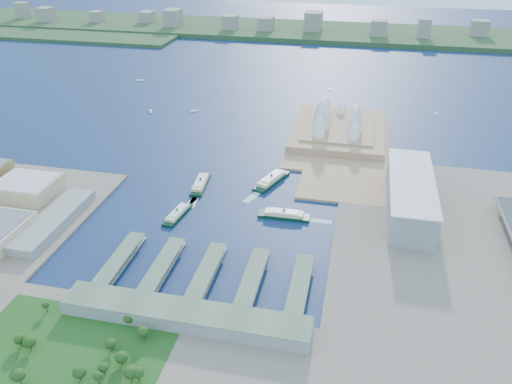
% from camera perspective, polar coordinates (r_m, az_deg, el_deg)
% --- Properties ---
extents(ground, '(3000.00, 3000.00, 0.00)m').
position_cam_1_polar(ground, '(517.89, -4.63, -4.36)').
color(ground, '#0D1A40').
rests_on(ground, ground).
extents(east_land, '(240.00, 500.00, 3.00)m').
position_cam_1_polar(east_land, '(471.84, 23.11, -10.63)').
color(east_land, gray).
rests_on(east_land, ground).
extents(peninsula, '(135.00, 220.00, 3.00)m').
position_cam_1_polar(peninsula, '(729.13, 9.44, 5.89)').
color(peninsula, tan).
rests_on(peninsula, ground).
extents(far_shore, '(2200.00, 260.00, 12.00)m').
position_cam_1_polar(far_shore, '(1424.98, 7.11, 17.72)').
color(far_shore, '#2D4926').
rests_on(far_shore, ground).
extents(opera_house, '(134.00, 180.00, 58.00)m').
position_cam_1_polar(opera_house, '(736.60, 9.55, 8.69)').
color(opera_house, white).
rests_on(opera_house, peninsula).
extents(toaster_building, '(45.00, 155.00, 35.00)m').
position_cam_1_polar(toaster_building, '(561.51, 17.18, -0.38)').
color(toaster_building, gray).
rests_on(toaster_building, east_land).
extents(ferry_wharves, '(184.00, 90.00, 9.30)m').
position_cam_1_polar(ferry_wharves, '(453.92, -5.65, -9.20)').
color(ferry_wharves, '#53654D').
rests_on(ferry_wharves, ground).
extents(terminal_building, '(200.00, 28.00, 12.00)m').
position_cam_1_polar(terminal_building, '(408.25, -8.12, -13.82)').
color(terminal_building, gray).
rests_on(terminal_building, south_land).
extents(park, '(150.00, 110.00, 16.00)m').
position_cam_1_polar(park, '(401.91, -21.46, -16.51)').
color(park, '#194714').
rests_on(park, south_land).
extents(far_skyline, '(1900.00, 140.00, 55.00)m').
position_cam_1_polar(far_skyline, '(1399.18, 7.11, 18.91)').
color(far_skyline, gray).
rests_on(far_skyline, far_shore).
extents(ferry_a, '(19.10, 56.90, 10.56)m').
position_cam_1_polar(ferry_a, '(599.24, -6.36, 1.14)').
color(ferry_a, black).
rests_on(ferry_a, ground).
extents(ferry_b, '(36.65, 63.11, 11.64)m').
position_cam_1_polar(ferry_b, '(603.45, 1.79, 1.59)').
color(ferry_b, black).
rests_on(ferry_b, ground).
extents(ferry_c, '(18.93, 49.87, 9.20)m').
position_cam_1_polar(ferry_c, '(543.53, -8.97, -2.31)').
color(ferry_c, black).
rests_on(ferry_c, ground).
extents(ferry_d, '(55.52, 14.98, 10.46)m').
position_cam_1_polar(ferry_d, '(535.27, 3.22, -2.42)').
color(ferry_d, black).
rests_on(ferry_d, ground).
extents(boat_a, '(10.35, 14.76, 2.85)m').
position_cam_1_polar(boat_a, '(848.61, -11.94, 9.04)').
color(boat_a, white).
rests_on(boat_a, ground).
extents(boat_b, '(10.91, 10.46, 3.03)m').
position_cam_1_polar(boat_b, '(837.93, -7.08, 9.20)').
color(boat_b, white).
rests_on(boat_b, ground).
extents(boat_c, '(3.57, 10.84, 2.41)m').
position_cam_1_polar(boat_c, '(871.89, 19.85, 8.45)').
color(boat_c, white).
rests_on(boat_c, ground).
extents(boat_d, '(16.98, 7.31, 2.80)m').
position_cam_1_polar(boat_d, '(1020.89, -13.08, 12.34)').
color(boat_d, white).
rests_on(boat_d, ground).
extents(boat_e, '(6.79, 10.92, 2.56)m').
position_cam_1_polar(boat_e, '(949.10, 8.43, 11.50)').
color(boat_e, white).
rests_on(boat_e, ground).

